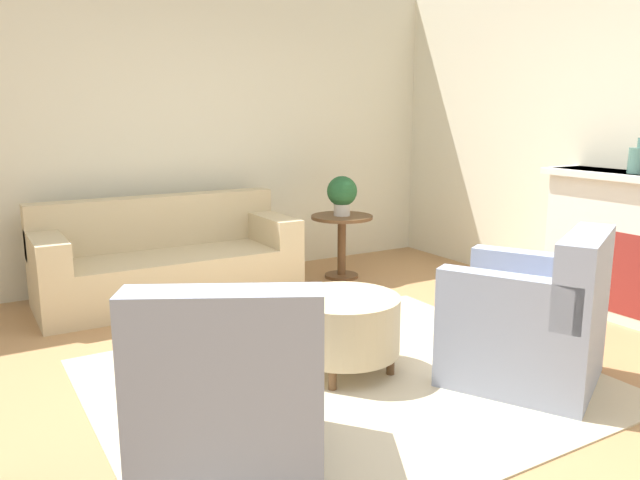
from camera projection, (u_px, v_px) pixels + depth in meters
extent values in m
plane|color=#AD7F51|center=(346.00, 382.00, 3.70)|extent=(16.00, 16.00, 0.00)
cube|color=beige|center=(181.00, 131.00, 5.80)|extent=(9.54, 0.12, 2.80)
cube|color=beige|center=(346.00, 382.00, 3.70)|extent=(2.81, 2.39, 0.01)
cube|color=#C6B289|center=(171.00, 276.00, 5.29)|extent=(2.14, 0.85, 0.41)
cube|color=#C6B289|center=(157.00, 221.00, 5.47)|extent=(2.14, 0.20, 0.45)
cube|color=#C6B289|center=(47.00, 252.00, 4.73)|extent=(0.24, 0.81, 0.25)
cube|color=#C6B289|center=(271.00, 228.00, 5.68)|extent=(0.24, 0.81, 0.25)
cube|color=brown|center=(187.00, 308.00, 4.99)|extent=(1.92, 0.05, 0.06)
cube|color=#8E99B2|center=(233.00, 419.00, 2.77)|extent=(1.06, 1.08, 0.45)
cube|color=#8E99B2|center=(223.00, 348.00, 2.38)|extent=(0.77, 0.54, 0.46)
cube|color=#8E99B2|center=(303.00, 341.00, 2.73)|extent=(0.49, 0.75, 0.25)
cube|color=#8E99B2|center=(159.00, 344.00, 2.70)|extent=(0.49, 0.75, 0.25)
cube|color=brown|center=(241.00, 418.00, 3.18)|extent=(0.63, 0.37, 0.06)
cube|color=#8E99B2|center=(522.00, 342.00, 3.69)|extent=(1.06, 1.08, 0.45)
cube|color=#8E99B2|center=(584.00, 275.00, 3.44)|extent=(0.77, 0.54, 0.46)
cube|color=#8E99B2|center=(535.00, 273.00, 3.89)|extent=(0.49, 0.75, 0.25)
cube|color=#8E99B2|center=(508.00, 298.00, 3.37)|extent=(0.49, 0.75, 0.25)
cube|color=brown|center=(458.00, 360.00, 3.93)|extent=(0.63, 0.37, 0.06)
cylinder|color=#C6B289|center=(344.00, 324.00, 3.80)|extent=(0.69, 0.69, 0.35)
cylinder|color=brown|center=(332.00, 379.00, 3.57)|extent=(0.05, 0.05, 0.12)
cylinder|color=brown|center=(390.00, 365.00, 3.78)|extent=(0.05, 0.05, 0.12)
cylinder|color=brown|center=(298.00, 356.00, 3.92)|extent=(0.05, 0.05, 0.12)
cylinder|color=brown|center=(353.00, 343.00, 4.13)|extent=(0.05, 0.05, 0.12)
cylinder|color=brown|center=(342.00, 217.00, 5.92)|extent=(0.59, 0.59, 0.03)
cylinder|color=brown|center=(342.00, 248.00, 5.98)|extent=(0.08, 0.08, 0.58)
cylinder|color=brown|center=(341.00, 276.00, 6.04)|extent=(0.32, 0.32, 0.03)
cube|color=silver|center=(635.00, 248.00, 4.72)|extent=(0.36, 1.36, 1.13)
cube|color=maroon|center=(618.00, 273.00, 4.67)|extent=(0.02, 0.75, 0.62)
cube|color=silver|center=(640.00, 177.00, 4.60)|extent=(0.44, 1.46, 0.05)
cylinder|color=beige|center=(342.00, 210.00, 5.90)|extent=(0.16, 0.16, 0.11)
sphere|color=#23562D|center=(342.00, 191.00, 5.87)|extent=(0.29, 0.29, 0.29)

